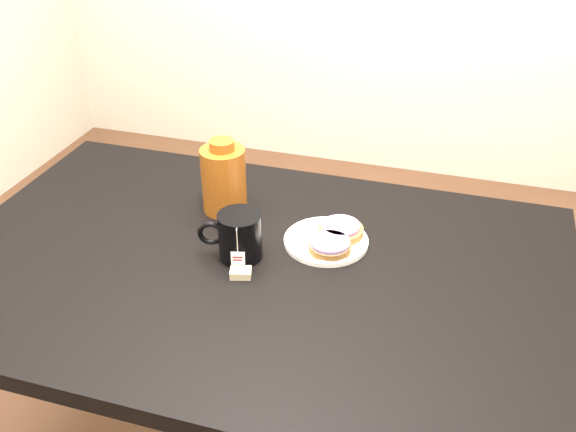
{
  "coord_description": "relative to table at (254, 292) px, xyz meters",
  "views": [
    {
      "loc": [
        0.41,
        -1.08,
        1.59
      ],
      "look_at": [
        0.05,
        0.12,
        0.81
      ],
      "focal_mm": 40.0,
      "sensor_mm": 36.0,
      "label": 1
    }
  ],
  "objects": [
    {
      "name": "bagel_front",
      "position": [
        0.16,
        0.08,
        0.11
      ],
      "size": [
        0.13,
        0.13,
        0.03
      ],
      "color": "brown",
      "rests_on": "plate"
    },
    {
      "name": "bagel_package",
      "position": [
        -0.14,
        0.2,
        0.17
      ],
      "size": [
        0.13,
        0.13,
        0.19
      ],
      "rotation": [
        0.0,
        0.0,
        0.17
      ],
      "color": "#632D0D",
      "rests_on": "table"
    },
    {
      "name": "plate",
      "position": [
        0.14,
        0.12,
        0.09
      ],
      "size": [
        0.2,
        0.2,
        0.01
      ],
      "color": "white",
      "rests_on": "table"
    },
    {
      "name": "mug",
      "position": [
        -0.04,
        0.01,
        0.14
      ],
      "size": [
        0.15,
        0.12,
        0.11
      ],
      "rotation": [
        0.0,
        0.0,
        0.25
      ],
      "color": "black",
      "rests_on": "table"
    },
    {
      "name": "teabag_pouch",
      "position": [
        -0.01,
        -0.06,
        0.09
      ],
      "size": [
        0.05,
        0.04,
        0.02
      ],
      "primitive_type": "cube",
      "rotation": [
        0.0,
        0.0,
        0.26
      ],
      "color": "#C6B793",
      "rests_on": "table"
    },
    {
      "name": "table",
      "position": [
        0.0,
        0.0,
        0.0
      ],
      "size": [
        1.4,
        0.9,
        0.75
      ],
      "color": "black",
      "rests_on": "ground_plane"
    },
    {
      "name": "bagel_back",
      "position": [
        0.17,
        0.15,
        0.11
      ],
      "size": [
        0.12,
        0.12,
        0.03
      ],
      "color": "brown",
      "rests_on": "plate"
    }
  ]
}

